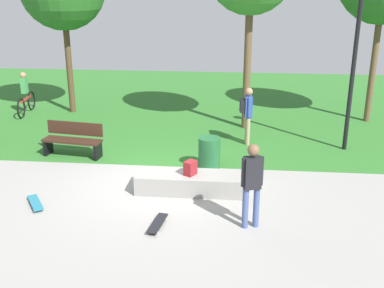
% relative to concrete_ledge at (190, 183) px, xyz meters
% --- Properties ---
extents(ground_plane, '(28.00, 28.00, 0.00)m').
position_rel_concrete_ledge_xyz_m(ground_plane, '(-0.83, 0.38, -0.21)').
color(ground_plane, gray).
extents(grass_lawn, '(26.60, 12.96, 0.01)m').
position_rel_concrete_ledge_xyz_m(grass_lawn, '(-0.83, 7.90, -0.21)').
color(grass_lawn, '#2D6B28').
rests_on(grass_lawn, ground_plane).
extents(concrete_ledge, '(2.42, 0.75, 0.42)m').
position_rel_concrete_ledge_xyz_m(concrete_ledge, '(0.00, 0.00, 0.00)').
color(concrete_ledge, gray).
rests_on(concrete_ledge, ground_plane).
extents(backpack_on_ledge, '(0.31, 0.34, 0.32)m').
position_rel_concrete_ledge_xyz_m(backpack_on_ledge, '(0.01, -0.03, 0.37)').
color(backpack_on_ledge, maroon).
rests_on(backpack_on_ledge, concrete_ledge).
extents(skater_performing_trick, '(0.42, 0.28, 1.70)m').
position_rel_concrete_ledge_xyz_m(skater_performing_trick, '(1.32, -1.50, 0.79)').
color(skater_performing_trick, '#3F5184').
rests_on(skater_performing_trick, ground_plane).
extents(skateboard_by_ledge, '(0.31, 0.82, 0.08)m').
position_rel_concrete_ledge_xyz_m(skateboard_by_ledge, '(-0.47, -1.65, -0.15)').
color(skateboard_by_ledge, black).
rests_on(skateboard_by_ledge, ground_plane).
extents(skateboard_spare, '(0.61, 0.78, 0.08)m').
position_rel_concrete_ledge_xyz_m(skateboard_spare, '(-3.21, -1.02, -0.15)').
color(skateboard_spare, teal).
rests_on(skateboard_spare, ground_plane).
extents(park_bench_near_lamppost, '(1.65, 0.69, 0.91)m').
position_rel_concrete_ledge_xyz_m(park_bench_near_lamppost, '(-3.37, 1.97, 0.27)').
color(park_bench_near_lamppost, '#331E14').
rests_on(park_bench_near_lamppost, ground_plane).
extents(lamp_post, '(0.28, 0.28, 4.51)m').
position_rel_concrete_ledge_xyz_m(lamp_post, '(4.07, 3.18, 2.51)').
color(lamp_post, black).
rests_on(lamp_post, ground_plane).
extents(trash_bin, '(0.55, 0.55, 0.83)m').
position_rel_concrete_ledge_xyz_m(trash_bin, '(0.35, 1.38, 0.20)').
color(trash_bin, '#1E592D').
rests_on(trash_bin, ground_plane).
extents(pedestrian_with_backpack, '(0.37, 0.43, 1.66)m').
position_rel_concrete_ledge_xyz_m(pedestrian_with_backpack, '(1.31, 3.40, 0.78)').
color(pedestrian_with_backpack, tan).
rests_on(pedestrian_with_backpack, ground_plane).
extents(cyclist_on_bicycle, '(0.23, 1.82, 1.52)m').
position_rel_concrete_ledge_xyz_m(cyclist_on_bicycle, '(-6.44, 5.90, 0.42)').
color(cyclist_on_bicycle, black).
rests_on(cyclist_on_bicycle, ground_plane).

